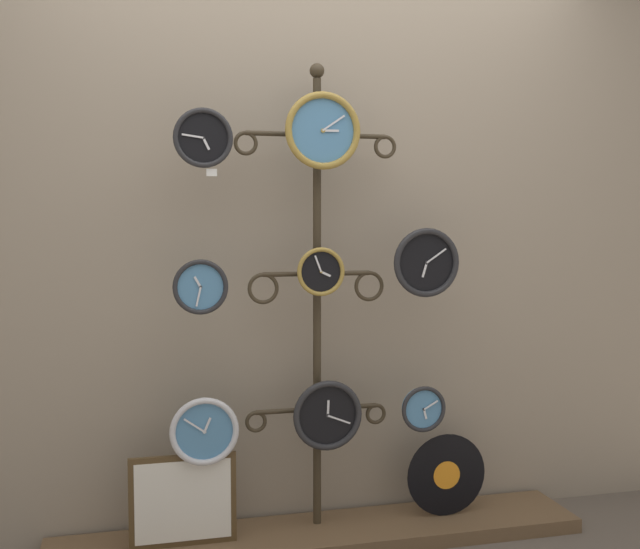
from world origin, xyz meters
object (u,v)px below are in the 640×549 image
(clock_bottom_center, at_px, (327,415))
(clock_middle_center, at_px, (321,272))
(clock_top_left, at_px, (203,138))
(clock_bottom_right, at_px, (423,409))
(picture_frame, at_px, (183,500))
(vinyl_record, at_px, (446,475))
(clock_middle_left, at_px, (200,287))
(clock_bottom_left, at_px, (204,431))
(clock_top_center, at_px, (322,131))
(display_stand, at_px, (317,386))
(clock_middle_right, at_px, (426,263))

(clock_bottom_center, bearing_deg, clock_middle_center, -176.73)
(clock_top_left, distance_m, clock_bottom_right, 1.42)
(clock_middle_center, relative_size, picture_frame, 0.47)
(clock_bottom_right, distance_m, vinyl_record, 0.33)
(clock_middle_center, bearing_deg, vinyl_record, 2.60)
(clock_middle_left, distance_m, clock_bottom_left, 0.56)
(vinyl_record, height_order, picture_frame, picture_frame)
(clock_middle_center, distance_m, clock_bottom_center, 0.58)
(clock_top_center, bearing_deg, clock_middle_left, 179.13)
(clock_bottom_left, bearing_deg, display_stand, 12.28)
(clock_bottom_left, xyz_separation_m, clock_bottom_right, (0.91, 0.01, 0.03))
(clock_middle_center, height_order, vinyl_record, clock_middle_center)
(display_stand, relative_size, clock_middle_left, 9.18)
(clock_top_left, bearing_deg, vinyl_record, 1.98)
(clock_bottom_center, bearing_deg, clock_middle_left, -179.51)
(clock_top_left, relative_size, clock_bottom_center, 0.79)
(clock_middle_right, xyz_separation_m, vinyl_record, (0.13, 0.06, -0.92))
(clock_top_left, relative_size, clock_middle_center, 1.16)
(clock_top_left, distance_m, clock_bottom_center, 1.20)
(clock_middle_center, distance_m, vinyl_record, 1.05)
(display_stand, distance_m, clock_middle_right, 0.68)
(clock_middle_center, xyz_separation_m, clock_bottom_center, (0.03, 0.00, -0.58))
(clock_middle_right, height_order, picture_frame, clock_middle_right)
(clock_top_left, distance_m, clock_bottom_left, 1.12)
(display_stand, xyz_separation_m, clock_middle_left, (-0.48, -0.09, 0.43))
(clock_bottom_right, bearing_deg, clock_top_center, 179.65)
(clock_middle_right, relative_size, picture_frame, 0.69)
(clock_bottom_center, distance_m, vinyl_record, 0.61)
(clock_top_center, xyz_separation_m, clock_middle_right, (0.43, -0.03, -0.52))
(clock_top_left, xyz_separation_m, picture_frame, (-0.09, 0.01, -1.40))
(clock_middle_center, xyz_separation_m, vinyl_record, (0.56, 0.03, -0.88))
(clock_bottom_left, relative_size, vinyl_record, 0.75)
(vinyl_record, xyz_separation_m, picture_frame, (-1.12, -0.03, 0.00))
(clock_middle_left, bearing_deg, clock_middle_right, -2.04)
(clock_bottom_right, xyz_separation_m, vinyl_record, (0.13, 0.04, -0.31))
(clock_middle_left, xyz_separation_m, clock_middle_right, (0.91, -0.03, 0.08))
(clock_top_left, bearing_deg, clock_bottom_left, -129.06)
(clock_middle_right, bearing_deg, vinyl_record, 25.37)
(clock_middle_left, bearing_deg, clock_bottom_left, -68.21)
(clock_middle_right, distance_m, clock_bottom_center, 0.74)
(clock_top_left, distance_m, clock_middle_left, 0.57)
(clock_top_left, height_order, clock_middle_center, clock_top_left)
(clock_bottom_right, xyz_separation_m, picture_frame, (-0.99, 0.01, -0.30))
(display_stand, height_order, picture_frame, display_stand)
(clock_middle_center, xyz_separation_m, clock_bottom_right, (0.44, -0.01, -0.58))
(clock_top_left, bearing_deg, picture_frame, 176.44)
(clock_middle_right, bearing_deg, display_stand, 164.60)
(clock_bottom_right, bearing_deg, clock_top_left, 179.83)
(display_stand, xyz_separation_m, clock_middle_right, (0.43, -0.12, 0.51))
(display_stand, height_order, clock_middle_left, display_stand)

